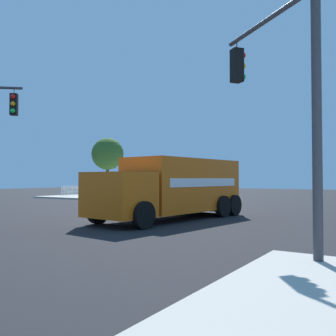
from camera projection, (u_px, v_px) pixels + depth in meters
ground_plane at (174, 215)px, 18.42m from camera, size 100.00×100.00×0.00m
sidewalk_corner_near at (129, 196)px, 36.96m from camera, size 12.77×12.77×0.14m
delivery_truck at (174, 187)px, 16.69m from camera, size 8.25×3.65×2.69m
traffic_light_secondary at (283, 86)px, 8.73m from camera, size 2.29×2.92×5.87m
pickup_white at (180, 194)px, 26.80m from camera, size 2.32×5.23×1.38m
pedestrian_near_corner at (127, 185)px, 38.58m from camera, size 0.51×0.32×1.69m
picket_fence_run at (84, 190)px, 40.27m from camera, size 6.40×0.05×0.95m
shade_tree_near at (108, 154)px, 39.60m from camera, size 3.38×3.38×5.97m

